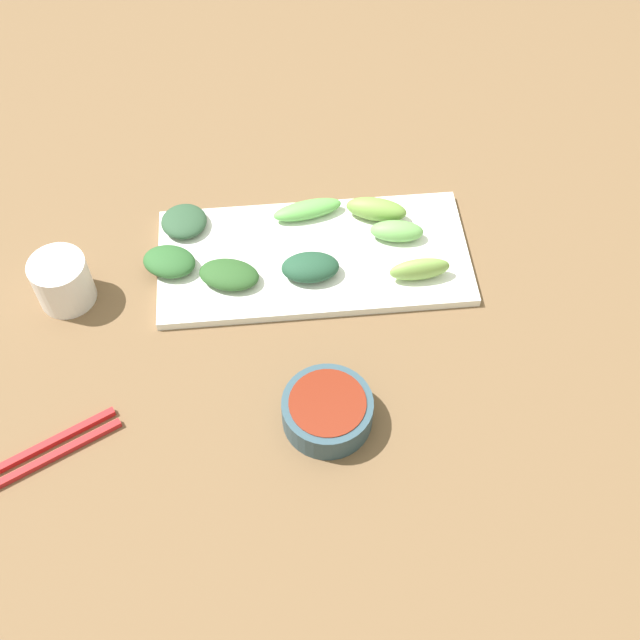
# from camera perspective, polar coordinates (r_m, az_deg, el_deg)

# --- Properties ---
(tabletop) EXTENTS (2.10, 2.10, 0.02)m
(tabletop) POSITION_cam_1_polar(r_m,az_deg,el_deg) (0.98, -1.22, -0.58)
(tabletop) COLOR brown
(tabletop) RESTS_ON ground
(sauce_bowl) EXTENTS (0.10, 0.10, 0.04)m
(sauce_bowl) POSITION_cam_1_polar(r_m,az_deg,el_deg) (0.89, 0.53, -6.46)
(sauce_bowl) COLOR #304A58
(sauce_bowl) RESTS_ON tabletop
(serving_plate) EXTENTS (0.19, 0.40, 0.01)m
(serving_plate) POSITION_cam_1_polar(r_m,az_deg,el_deg) (1.03, -0.46, 4.50)
(serving_plate) COLOR white
(serving_plate) RESTS_ON tabletop
(broccoli_leafy_0) EXTENTS (0.07, 0.08, 0.02)m
(broccoli_leafy_0) POSITION_cam_1_polar(r_m,az_deg,el_deg) (1.02, -10.72, 4.12)
(broccoli_leafy_0) COLOR #2B5A2B
(broccoli_leafy_0) RESTS_ON serving_plate
(broccoli_stalk_1) EXTENTS (0.04, 0.10, 0.02)m
(broccoli_stalk_1) POSITION_cam_1_polar(r_m,az_deg,el_deg) (1.06, -0.90, 7.89)
(broccoli_stalk_1) COLOR #5FAF4F
(broccoli_stalk_1) RESTS_ON serving_plate
(broccoli_leafy_2) EXTENTS (0.07, 0.07, 0.02)m
(broccoli_leafy_2) POSITION_cam_1_polar(r_m,az_deg,el_deg) (1.07, -9.69, 6.97)
(broccoli_leafy_2) COLOR #2B4C32
(broccoli_leafy_2) RESTS_ON serving_plate
(broccoli_leafy_3) EXTENTS (0.05, 0.07, 0.03)m
(broccoli_leafy_3) POSITION_cam_1_polar(r_m,az_deg,el_deg) (0.99, -0.70, 3.80)
(broccoli_leafy_3) COLOR #214832
(broccoli_leafy_3) RESTS_ON serving_plate
(broccoli_stalk_4) EXTENTS (0.04, 0.07, 0.03)m
(broccoli_stalk_4) POSITION_cam_1_polar(r_m,az_deg,el_deg) (1.04, 5.51, 6.34)
(broccoli_stalk_4) COLOR #69A855
(broccoli_stalk_4) RESTS_ON serving_plate
(broccoli_leafy_5) EXTENTS (0.07, 0.09, 0.02)m
(broccoli_leafy_5) POSITION_cam_1_polar(r_m,az_deg,el_deg) (1.00, -6.52, 3.24)
(broccoli_leafy_5) COLOR #2A5325
(broccoli_leafy_5) RESTS_ON serving_plate
(broccoli_stalk_6) EXTENTS (0.03, 0.08, 0.03)m
(broccoli_stalk_6) POSITION_cam_1_polar(r_m,az_deg,el_deg) (1.00, 7.13, 3.62)
(broccoli_stalk_6) COLOR #79A44A
(broccoli_stalk_6) RESTS_ON serving_plate
(broccoli_stalk_7) EXTENTS (0.05, 0.09, 0.03)m
(broccoli_stalk_7) POSITION_cam_1_polar(r_m,az_deg,el_deg) (1.06, 4.05, 7.90)
(broccoli_stalk_7) COLOR #729F43
(broccoli_stalk_7) RESTS_ON serving_plate
(chopsticks) EXTENTS (0.13, 0.22, 0.01)m
(chopsticks) POSITION_cam_1_polar(r_m,az_deg,el_deg) (0.93, -20.72, -9.76)
(chopsticks) COLOR #B31E21
(chopsticks) RESTS_ON tabletop
(tea_cup) EXTENTS (0.07, 0.07, 0.06)m
(tea_cup) POSITION_cam_1_polar(r_m,az_deg,el_deg) (1.02, -17.93, 2.65)
(tea_cup) COLOR white
(tea_cup) RESTS_ON tabletop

